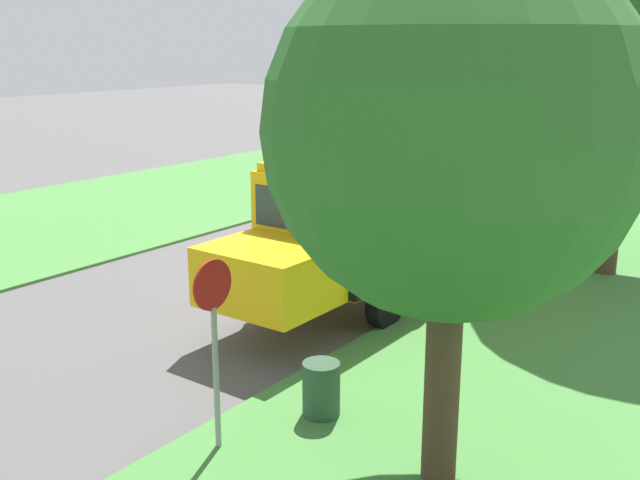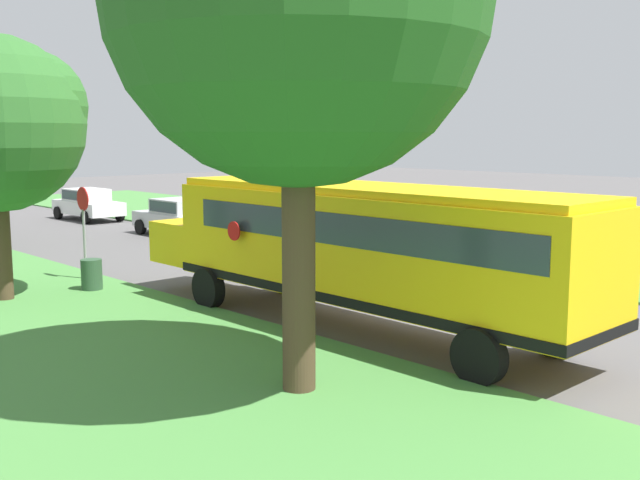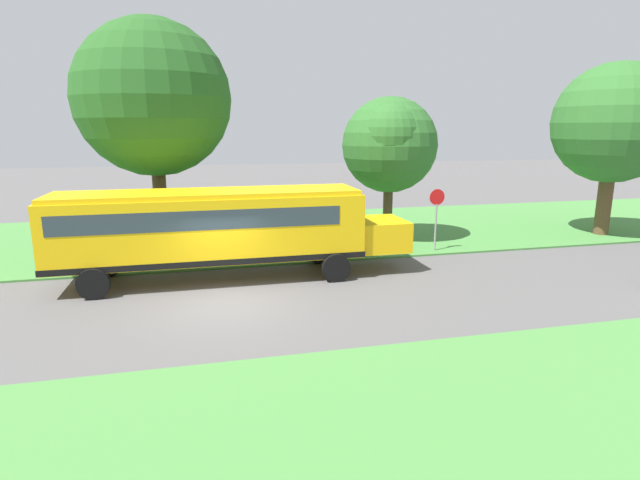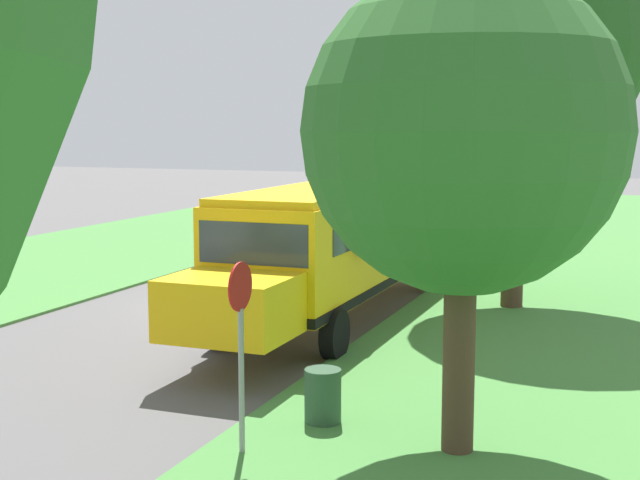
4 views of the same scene
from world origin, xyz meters
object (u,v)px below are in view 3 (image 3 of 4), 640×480
object	(u,v)px
school_bus	(218,226)
stop_sign	(436,213)
oak_tree_beside_bus	(155,99)
trash_bin	(396,241)
oak_tree_far_end	(613,122)
oak_tree_roadside_mid	(390,143)

from	to	relation	value
school_bus	stop_sign	world-z (taller)	school_bus
stop_sign	oak_tree_beside_bus	bearing A→B (deg)	-99.11
trash_bin	oak_tree_beside_bus	bearing A→B (deg)	-97.11
stop_sign	oak_tree_far_end	bearing A→B (deg)	97.26
school_bus	oak_tree_far_end	size ratio (longest dim) A/B	1.49
oak_tree_beside_bus	oak_tree_roadside_mid	distance (m)	10.30
oak_tree_far_end	stop_sign	distance (m)	10.36
school_bus	trash_bin	size ratio (longest dim) A/B	13.80
oak_tree_beside_bus	stop_sign	distance (m)	12.36
oak_tree_beside_bus	oak_tree_far_end	size ratio (longest dim) A/B	1.13
school_bus	oak_tree_roadside_mid	size ratio (longest dim) A/B	1.86
oak_tree_beside_bus	trash_bin	world-z (taller)	oak_tree_beside_bus
trash_bin	oak_tree_roadside_mid	bearing A→B (deg)	169.47
oak_tree_roadside_mid	school_bus	bearing A→B (deg)	-61.04
oak_tree_far_end	stop_sign	world-z (taller)	oak_tree_far_end
oak_tree_beside_bus	stop_sign	xyz separation A→B (m)	(1.81, 11.31, -4.64)
trash_bin	stop_sign	bearing A→B (deg)	69.08
oak_tree_far_end	stop_sign	size ratio (longest dim) A/B	3.04
school_bus	stop_sign	bearing A→B (deg)	101.28
school_bus	oak_tree_roadside_mid	world-z (taller)	oak_tree_roadside_mid
stop_sign	trash_bin	bearing A→B (deg)	-110.92
oak_tree_far_end	stop_sign	bearing A→B (deg)	-82.74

